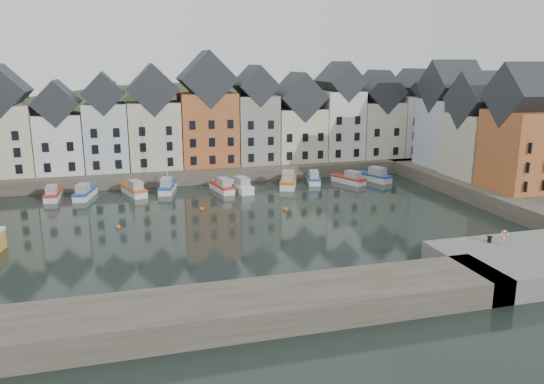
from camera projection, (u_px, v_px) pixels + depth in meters
name	position (u px, v px, depth m)	size (l,w,h in m)	color
ground	(247.00, 226.00, 59.62)	(260.00, 260.00, 0.00)	black
far_quay	(207.00, 168.00, 87.46)	(90.00, 16.00, 2.00)	#433E34
right_quay	(508.00, 191.00, 71.84)	(14.00, 54.00, 2.00)	#433E34
near_quay	(543.00, 261.00, 46.41)	(18.00, 10.00, 2.00)	#60605E
near_wall	(177.00, 317.00, 36.19)	(50.00, 6.00, 2.00)	#433E34
hillside	(191.00, 230.00, 116.30)	(153.60, 70.40, 64.00)	#222F17
far_terrace	(227.00, 121.00, 84.55)	(72.37, 8.16, 17.78)	beige
right_terrace	(483.00, 128.00, 74.44)	(8.30, 24.25, 16.36)	silver
mooring_buoys	(205.00, 215.00, 63.54)	(20.50, 5.50, 0.50)	#D15C18
boat_a	(53.00, 194.00, 71.31)	(2.00, 5.76, 2.18)	silver
boat_b	(85.00, 193.00, 71.85)	(3.14, 6.17, 2.27)	silver
boat_c	(134.00, 190.00, 73.54)	(3.67, 6.50, 2.38)	silver
boat_d	(167.00, 186.00, 75.31)	(3.19, 6.41, 11.75)	silver
boat_e	(222.00, 187.00, 75.43)	(2.94, 6.18, 2.28)	silver
boat_f	(240.00, 186.00, 75.52)	(3.10, 6.60, 2.44)	silver
boat_g	(288.00, 181.00, 78.51)	(4.50, 7.30, 2.68)	silver
boat_h	(313.00, 178.00, 81.07)	(3.14, 5.95, 2.19)	silver
boat_i	(349.00, 179.00, 80.50)	(4.02, 5.98, 2.21)	silver
boat_j	(373.00, 176.00, 82.27)	(4.40, 6.69, 2.47)	silver
mooring_bollard	(490.00, 239.00, 48.11)	(0.48, 0.48, 0.56)	black
life_ring_post	(504.00, 235.00, 47.54)	(0.80, 0.17, 1.30)	gray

